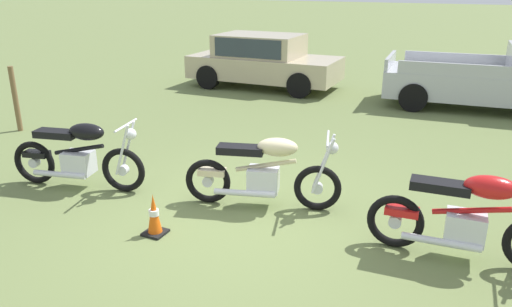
# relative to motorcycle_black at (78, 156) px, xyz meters

# --- Properties ---
(ground_plane) EXTENTS (120.00, 120.00, 0.00)m
(ground_plane) POSITION_rel_motorcycle_black_xyz_m (2.51, 0.16, -0.49)
(ground_plane) COLOR olive
(motorcycle_black) EXTENTS (2.02, 0.82, 1.02)m
(motorcycle_black) POSITION_rel_motorcycle_black_xyz_m (0.00, 0.00, 0.00)
(motorcycle_black) COLOR black
(motorcycle_black) RESTS_ON ground
(motorcycle_cream) EXTENTS (2.01, 0.90, 1.02)m
(motorcycle_cream) POSITION_rel_motorcycle_black_xyz_m (2.64, 0.54, -0.00)
(motorcycle_cream) COLOR black
(motorcycle_cream) RESTS_ON ground
(motorcycle_red) EXTENTS (2.01, 0.64, 1.02)m
(motorcycle_red) POSITION_rel_motorcycle_black_xyz_m (5.11, 0.24, 0.00)
(motorcycle_red) COLOR black
(motorcycle_red) RESTS_ON ground
(car_beige) EXTENTS (4.05, 1.90, 1.43)m
(car_beige) POSITION_rel_motorcycle_black_xyz_m (-0.52, 7.50, 0.31)
(car_beige) COLOR #BCAD8C
(car_beige) RESTS_ON ground
(traffic_cone) EXTENTS (0.25, 0.25, 0.51)m
(traffic_cone) POSITION_rel_motorcycle_black_xyz_m (1.79, -0.69, -0.26)
(traffic_cone) COLOR #EA590F
(traffic_cone) RESTS_ON ground
(fence_post_wooden) EXTENTS (0.10, 0.10, 1.28)m
(fence_post_wooden) POSITION_rel_motorcycle_black_xyz_m (-3.16, 1.65, 0.15)
(fence_post_wooden) COLOR brown
(fence_post_wooden) RESTS_ON ground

